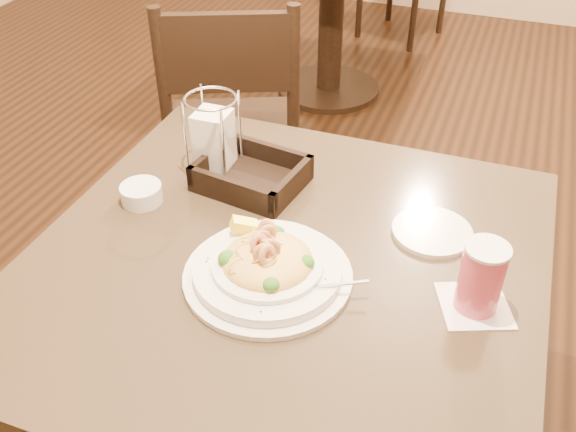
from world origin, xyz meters
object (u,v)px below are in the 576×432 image
(side_plate, at_px, (432,231))
(main_table, at_px, (285,347))
(pasta_bowl, at_px, (267,266))
(napkin_caddy, at_px, (214,140))
(bread_basket, at_px, (251,176))
(drink_glass, at_px, (481,278))
(butter_ramekin, at_px, (141,194))
(dining_chair_near, at_px, (233,128))

(side_plate, bearing_deg, main_table, -145.60)
(pasta_bowl, relative_size, napkin_caddy, 1.84)
(bread_basket, bearing_deg, drink_glass, -22.54)
(main_table, relative_size, drink_glass, 6.27)
(butter_ramekin, bearing_deg, dining_chair_near, 100.94)
(main_table, relative_size, side_plate, 6.02)
(side_plate, bearing_deg, pasta_bowl, -138.02)
(main_table, height_order, side_plate, side_plate)
(drink_glass, bearing_deg, butter_ramekin, 173.99)
(drink_glass, bearing_deg, main_table, 179.25)
(drink_glass, xyz_separation_m, side_plate, (-0.10, 0.17, -0.06))
(bread_basket, xyz_separation_m, napkin_caddy, (-0.09, 0.02, 0.05))
(drink_glass, xyz_separation_m, napkin_caddy, (-0.57, 0.22, 0.01))
(drink_glass, height_order, butter_ramekin, drink_glass)
(pasta_bowl, height_order, side_plate, pasta_bowl)
(dining_chair_near, xyz_separation_m, drink_glass, (0.80, -0.80, 0.31))
(dining_chair_near, distance_m, pasta_bowl, 1.00)
(pasta_bowl, distance_m, bread_basket, 0.29)
(dining_chair_near, distance_m, side_plate, 0.98)
(napkin_caddy, distance_m, side_plate, 0.48)
(main_table, xyz_separation_m, butter_ramekin, (-0.33, 0.06, 0.25))
(pasta_bowl, bearing_deg, drink_glass, 8.94)
(main_table, distance_m, butter_ramekin, 0.42)
(napkin_caddy, bearing_deg, butter_ramekin, -120.26)
(dining_chair_near, relative_size, napkin_caddy, 5.38)
(dining_chair_near, bearing_deg, butter_ramekin, 77.61)
(main_table, relative_size, butter_ramekin, 10.96)
(drink_glass, bearing_deg, pasta_bowl, -171.06)
(dining_chair_near, bearing_deg, side_plate, 114.72)
(dining_chair_near, height_order, napkin_caddy, dining_chair_near)
(main_table, xyz_separation_m, napkin_caddy, (-0.24, 0.22, 0.31))
(pasta_bowl, xyz_separation_m, butter_ramekin, (-0.32, 0.12, -0.01))
(side_plate, height_order, butter_ramekin, butter_ramekin)
(napkin_caddy, height_order, side_plate, napkin_caddy)
(dining_chair_near, height_order, bread_basket, dining_chair_near)
(dining_chair_near, bearing_deg, drink_glass, 111.82)
(pasta_bowl, relative_size, drink_glass, 2.22)
(napkin_caddy, relative_size, side_plate, 1.16)
(dining_chair_near, bearing_deg, main_table, 97.20)
(pasta_bowl, height_order, bread_basket, pasta_bowl)
(drink_glass, height_order, napkin_caddy, napkin_caddy)
(drink_glass, relative_size, butter_ramekin, 1.75)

